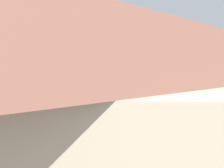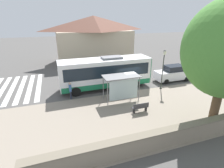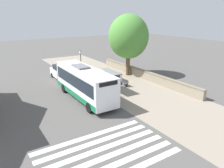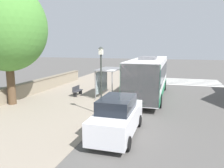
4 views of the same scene
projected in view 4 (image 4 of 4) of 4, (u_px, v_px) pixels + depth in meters
The scene contains 11 objects.
ground_plane at pixel (120, 102), 17.41m from camera, with size 120.00×120.00×0.00m, color #514F4C.
sidewalk_plaza at pixel (69, 98), 18.64m from camera, with size 9.00×44.00×0.02m.
crosswalk_stripes at pixel (182, 82), 27.48m from camera, with size 9.00×5.25×0.01m.
stone_wall at pixel (28, 89), 19.65m from camera, with size 0.60×20.00×1.23m.
bus at pixel (149, 76), 18.83m from camera, with size 2.70×10.08×3.57m.
bus_shelter at pixel (107, 73), 19.28m from camera, with size 1.76×3.44×2.47m.
pedestrian at pixel (137, 78), 23.33m from camera, with size 0.34×0.23×1.74m.
bench at pixel (77, 91), 19.63m from camera, with size 0.40×1.42×0.88m.
street_lamp_near at pixel (101, 75), 13.84m from camera, with size 0.28×0.28×4.40m.
shade_tree at pixel (6, 28), 15.85m from camera, with size 5.83×5.83×8.98m.
parked_car_behind_bus at pixel (117, 117), 10.84m from camera, with size 1.90×4.61×1.97m.
Camera 4 is at (4.09, -16.41, 4.44)m, focal length 35.00 mm.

